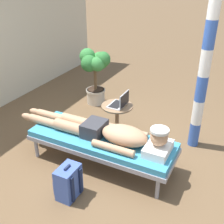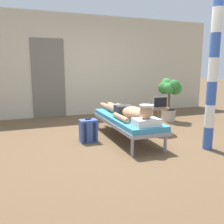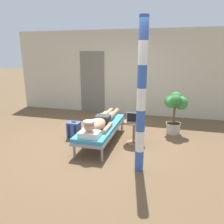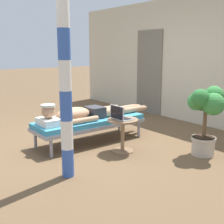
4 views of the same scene
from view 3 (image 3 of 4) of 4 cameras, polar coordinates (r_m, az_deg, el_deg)
ground_plane at (r=5.05m, az=-3.49°, el=-8.13°), size 40.00×40.00×0.00m
house_wall_back at (r=7.27m, az=3.52°, el=10.12°), size 7.60×0.20×2.70m
house_door_panel at (r=7.50m, az=-5.14°, el=7.72°), size 0.84×0.03×2.04m
lounge_chair at (r=4.99m, az=-2.74°, el=-4.14°), size 0.67×1.97×0.42m
person_reclining at (r=4.85m, az=-3.11°, el=-2.57°), size 0.53×2.17×0.33m
side_table at (r=4.94m, az=5.77°, el=-4.27°), size 0.48×0.48×0.52m
laptop at (r=4.83m, az=5.75°, el=-1.94°), size 0.31×0.24×0.23m
backpack at (r=5.33m, az=-9.89°, el=-4.76°), size 0.30×0.26×0.42m
potted_plant at (r=5.63m, az=16.09°, el=1.14°), size 0.57×0.61×1.05m
porch_post at (r=3.58m, az=7.65°, el=3.33°), size 0.15×0.15×2.55m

